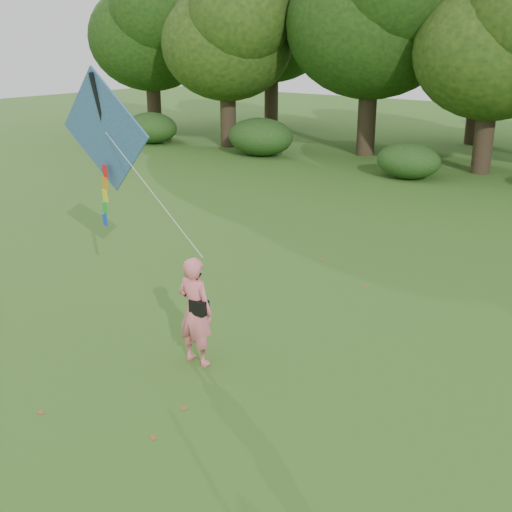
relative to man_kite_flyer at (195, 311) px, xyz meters
The scene contains 6 objects.
ground 1.05m from the man_kite_flyer, 39.73° to the right, with size 100.00×100.00×0.00m, color #265114.
man_kite_flyer is the anchor object (origin of this frame).
crossbody_bag 0.18m from the man_kite_flyer, 14.61° to the right, with size 0.43×0.20×0.74m.
flying_kite 4.20m from the man_kite_flyer, 163.91° to the left, with size 4.62×1.31×3.23m.
shrub_band 17.36m from the man_kite_flyer, 91.39° to the left, with size 39.15×3.22×1.88m.
fallen_leaves 3.14m from the man_kite_flyer, 97.78° to the left, with size 9.61×13.27×0.01m.
Camera 1 is at (6.65, -7.20, 5.43)m, focal length 45.00 mm.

